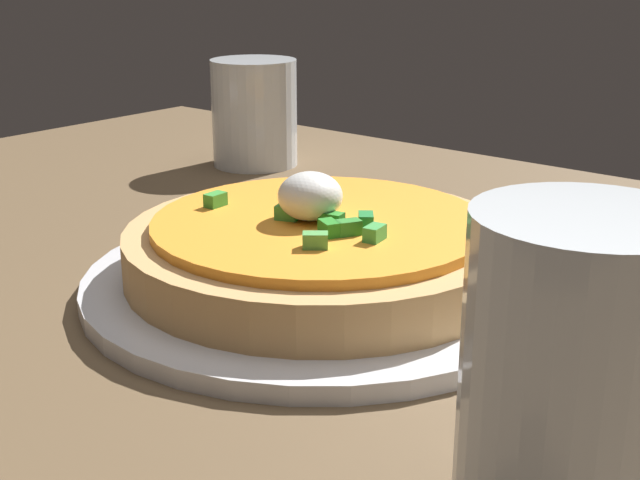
{
  "coord_description": "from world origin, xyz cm",
  "views": [
    {
      "loc": [
        -26.04,
        33.38,
        20.62
      ],
      "look_at": [
        2.98,
        -2.0,
        5.08
      ],
      "focal_mm": 47.92,
      "sensor_mm": 36.0,
      "label": 1
    }
  ],
  "objects_px": {
    "plate": "(320,281)",
    "pizza": "(320,246)",
    "cup_far": "(572,401)",
    "cup_near": "(255,118)"
  },
  "relations": [
    {
      "from": "plate",
      "to": "pizza",
      "type": "bearing_deg",
      "value": 81.71
    },
    {
      "from": "pizza",
      "to": "cup_far",
      "type": "distance_m",
      "value": 0.23
    },
    {
      "from": "plate",
      "to": "cup_far",
      "type": "relative_size",
      "value": 2.41
    },
    {
      "from": "cup_near",
      "to": "plate",
      "type": "bearing_deg",
      "value": 140.29
    },
    {
      "from": "cup_far",
      "to": "cup_near",
      "type": "bearing_deg",
      "value": -35.66
    },
    {
      "from": "pizza",
      "to": "cup_far",
      "type": "relative_size",
      "value": 1.98
    },
    {
      "from": "cup_near",
      "to": "cup_far",
      "type": "height_order",
      "value": "cup_far"
    },
    {
      "from": "plate",
      "to": "pizza",
      "type": "relative_size",
      "value": 1.22
    },
    {
      "from": "plate",
      "to": "pizza",
      "type": "xyz_separation_m",
      "value": [
        0.0,
        0.0,
        0.02
      ]
    },
    {
      "from": "plate",
      "to": "cup_near",
      "type": "height_order",
      "value": "cup_near"
    }
  ]
}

